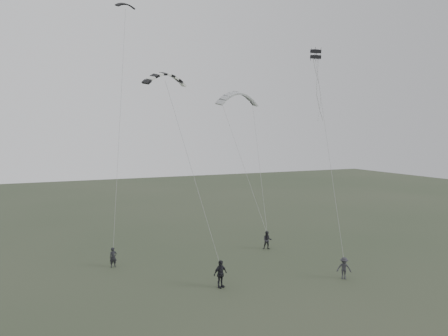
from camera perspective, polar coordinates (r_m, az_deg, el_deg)
name	(u,v)px	position (r m, az deg, el deg)	size (l,w,h in m)	color
ground	(244,284)	(30.18, 2.57, -14.94)	(140.00, 140.00, 0.00)	#32402A
flyer_left	(113,257)	(34.49, -14.27, -11.24)	(0.55, 0.36, 1.51)	black
flyer_right	(267,240)	(38.52, 5.69, -9.36)	(0.77, 0.60, 1.59)	#222227
flyer_center	(220,274)	(29.31, -0.48, -13.67)	(1.06, 0.44, 1.81)	black
flyer_far	(344,268)	(32.03, 15.40, -12.49)	(0.99, 0.57, 1.53)	#2D2D32
kite_dark_small	(126,4)	(39.08, -12.74, 20.16)	(1.62, 0.49, 0.52)	black
kite_pale_large	(238,93)	(43.16, 1.80, 9.75)	(4.45, 1.00, 1.79)	#ACAFB1
kite_striped	(165,74)	(31.52, -7.70, 12.08)	(3.16, 0.79, 1.23)	black
kite_box	(316,54)	(37.01, 11.89, 14.35)	(0.63, 0.63, 0.71)	black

